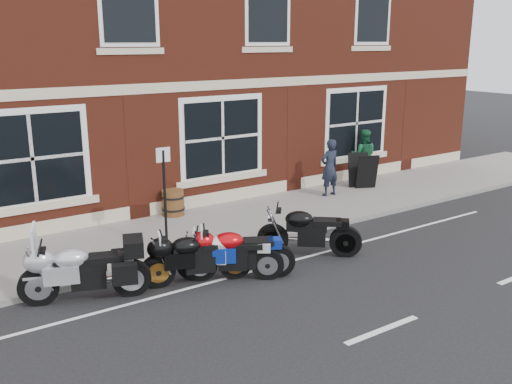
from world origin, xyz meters
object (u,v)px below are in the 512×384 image
moto_sport_silver (228,253)px  pedestrian_left (330,168)px  moto_touring_silver (81,268)px  moto_naked_black (307,229)px  parking_sign (165,190)px  barrel_planter (173,203)px  moto_sport_black (194,256)px  moto_sport_red (237,251)px  a_board_sign (363,171)px  pedestrian_right (363,155)px

moto_sport_silver → pedestrian_left: 6.43m
moto_touring_silver → moto_naked_black: size_ratio=1.22×
moto_touring_silver → moto_sport_silver: 2.76m
moto_naked_black → parking_sign: parking_sign is taller
pedestrian_left → barrel_planter: size_ratio=2.49×
barrel_planter → moto_touring_silver: bearing=-135.6°
moto_touring_silver → moto_sport_black: (2.05, -0.46, -0.06)m
moto_sport_red → moto_sport_black: moto_sport_red is taller
moto_touring_silver → moto_sport_red: bearing=-84.5°
moto_sport_red → moto_sport_silver: moto_sport_red is taller
moto_sport_silver → a_board_sign: 7.73m
pedestrian_left → moto_sport_red: bearing=32.6°
moto_sport_red → pedestrian_left: size_ratio=1.21×
pedestrian_left → barrel_planter: 4.76m
moto_sport_silver → moto_touring_silver: bearing=109.3°
moto_sport_silver → barrel_planter: (0.83, 4.11, -0.09)m
moto_sport_silver → a_board_sign: a_board_sign is taller
pedestrian_right → moto_sport_red: bearing=71.4°
moto_naked_black → a_board_sign: bearing=-16.0°
moto_naked_black → pedestrian_right: 6.74m
a_board_sign → barrel_planter: size_ratio=1.60×
moto_sport_black → moto_naked_black: (2.72, -0.06, 0.03)m
a_board_sign → moto_sport_black: bearing=-133.8°
a_board_sign → barrel_planter: a_board_sign is taller
moto_sport_silver → moto_naked_black: bearing=-52.4°
pedestrian_left → moto_naked_black: bearing=43.2°
moto_sport_black → moto_naked_black: moto_naked_black is taller
moto_naked_black → pedestrian_right: bearing=-14.4°
moto_touring_silver → pedestrian_right: size_ratio=1.32×
barrel_planter → moto_naked_black: bearing=-72.2°
pedestrian_left → barrel_planter: (-4.67, 0.80, -0.50)m
pedestrian_right → parking_sign: parking_sign is taller
moto_touring_silver → moto_sport_red: (2.83, -0.74, -0.05)m
moto_touring_silver → moto_sport_silver: moto_touring_silver is taller
pedestrian_left → moto_sport_silver: bearing=31.4°
moto_touring_silver → moto_sport_silver: (2.67, -0.68, -0.08)m
moto_sport_silver → a_board_sign: size_ratio=1.69×
moto_naked_black → barrel_planter: (-1.27, 3.95, -0.13)m
moto_touring_silver → moto_naked_black: 4.80m
pedestrian_left → barrel_planter: pedestrian_left is taller
parking_sign → moto_sport_silver: bearing=-77.7°
pedestrian_right → parking_sign: 8.20m
pedestrian_left → moto_touring_silver: bearing=18.2°
moto_touring_silver → parking_sign: size_ratio=1.00×
moto_touring_silver → barrel_planter: size_ratio=3.31×
moto_touring_silver → moto_sport_black: size_ratio=1.05×
moto_sport_silver → pedestrian_left: (5.50, 3.30, 0.42)m
moto_sport_red → parking_sign: size_ratio=0.91×
moto_naked_black → parking_sign: bearing=92.5°
moto_sport_silver → pedestrian_right: size_ratio=1.08×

